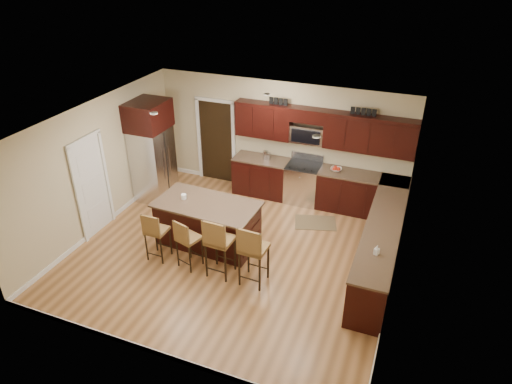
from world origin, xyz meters
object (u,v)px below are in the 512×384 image
at_px(island, 208,225).
at_px(refrigerator, 152,150).
at_px(stool_mid, 186,239).
at_px(stool_extra, 252,249).
at_px(range, 303,183).
at_px(stool_right, 218,241).
at_px(stool_left, 155,231).

xyz_separation_m(island, refrigerator, (-2.01, 1.26, 0.78)).
distance_m(stool_mid, stool_extra, 1.31).
bearing_deg(stool_mid, refrigerator, 150.26).
bearing_deg(stool_extra, island, 148.97).
relative_size(range, island, 0.54).
relative_size(stool_mid, stool_extra, 0.84).
bearing_deg(stool_right, range, 80.87).
bearing_deg(stool_right, refrigerator, 143.87).
xyz_separation_m(stool_left, stool_mid, (0.66, 0.00, -0.01)).
bearing_deg(stool_mid, island, 105.99).
distance_m(stool_left, stool_mid, 0.66).
distance_m(stool_mid, stool_right, 0.66).
relative_size(island, stool_mid, 2.03).
distance_m(island, stool_right, 1.11).
xyz_separation_m(range, stool_right, (-0.65, -3.18, 0.28)).
bearing_deg(stool_right, island, 129.37).
xyz_separation_m(island, stool_right, (0.64, -0.85, 0.32)).
bearing_deg(range, stool_extra, -89.95).
height_order(range, stool_extra, stool_extra).
relative_size(stool_right, stool_extra, 1.00).
bearing_deg(refrigerator, stool_left, -57.44).
bearing_deg(stool_extra, range, 92.42).
bearing_deg(island, refrigerator, 150.55).
bearing_deg(stool_extra, stool_right, -177.63).
relative_size(stool_left, stool_mid, 1.01).
height_order(range, stool_mid, range).
height_order(stool_left, stool_mid, stool_left).
xyz_separation_m(stool_left, stool_extra, (1.96, -0.01, 0.12)).
bearing_deg(refrigerator, island, -32.03).
height_order(stool_mid, stool_extra, stool_extra).
xyz_separation_m(island, stool_extra, (1.29, -0.85, 0.32)).
relative_size(refrigerator, stool_extra, 1.94).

